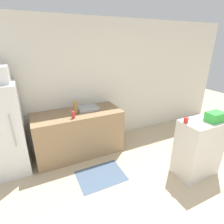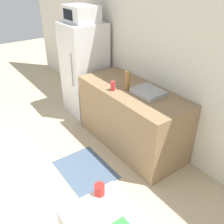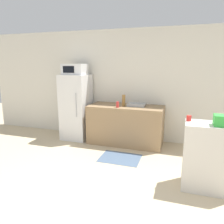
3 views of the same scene
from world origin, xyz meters
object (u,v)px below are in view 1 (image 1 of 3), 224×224
Objects in this scene: jar at (186,120)px; bottle_short at (73,115)px; basket at (215,117)px; bottle_tall at (75,107)px; refrigerator at (3,131)px.

bottle_short is at bearing 141.14° from jar.
jar is at bearing 161.89° from basket.
basket is (1.80, -1.48, 0.06)m from bottle_tall.
refrigerator is at bearing 168.75° from bottle_short.
refrigerator reaches higher than jar.
basket is 0.47m from jar.
bottle_short is at bearing -117.62° from bottle_tall.
jar is (1.45, -1.16, 0.09)m from bottle_short.
bottle_short is at bearing 145.27° from basket.
bottle_tall is 0.98× the size of basket.
refrigerator reaches higher than bottle_short.
bottle_tall is at bearing 135.39° from jar.
jar is at bearing -44.61° from bottle_tall.
jar is at bearing -28.40° from refrigerator.
basket is at bearing -26.98° from refrigerator.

